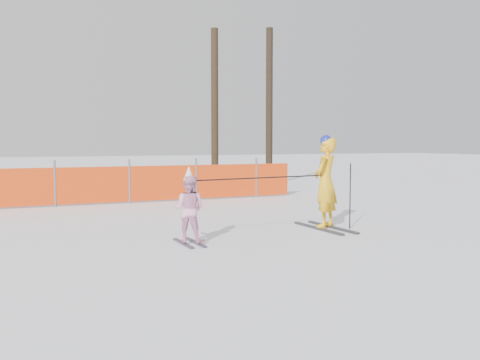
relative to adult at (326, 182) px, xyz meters
name	(u,v)px	position (x,y,z in m)	size (l,w,h in m)	color
ground	(251,236)	(-1.70, -0.14, -0.93)	(120.00, 120.00, 0.00)	white
adult	(326,182)	(0.00, 0.00, 0.00)	(0.78, 1.67, 1.86)	black
child	(189,208)	(-2.98, -0.36, -0.32)	(0.70, 0.93, 1.32)	black
ski_poles	(292,184)	(-0.87, -0.19, 0.01)	(3.32, 0.36, 1.30)	black
tree_trunks	(243,108)	(3.00, 10.19, 2.15)	(2.71, 0.44, 6.28)	black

